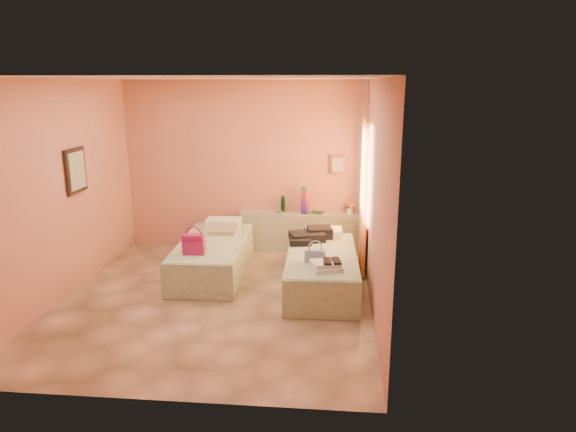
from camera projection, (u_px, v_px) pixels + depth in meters
The scene contains 16 objects.
ground at pixel (217, 298), 6.74m from camera, with size 4.50×4.50×0.00m, color tan.
room_walls at pixel (237, 157), 6.82m from camera, with size 4.02×4.51×2.81m.
headboard_ledge at pixel (302, 232), 8.59m from camera, with size 2.05×0.30×0.65m, color #9FAA8B.
bed_left at pixel (213, 257), 7.58m from camera, with size 0.90×2.00×0.50m, color #BADBB0.
bed_right at pixel (321, 270), 7.03m from camera, with size 0.90×2.00×0.50m, color #BADBB0.
water_bottle at pixel (283, 204), 8.53m from camera, with size 0.07×0.07×0.27m, color #12341D.
rainbow_box at pixel (305, 201), 8.41m from camera, with size 0.10×0.10×0.44m, color #AD155C.
small_dish at pixel (280, 212), 8.49m from camera, with size 0.12×0.12×0.03m, color #4F926B.
green_book at pixel (318, 212), 8.49m from camera, with size 0.18×0.13×0.03m, color #23422B.
flower_vase at pixel (350, 207), 8.46m from camera, with size 0.18×0.18×0.23m, color white.
magenta_handbag at pixel (194, 244), 6.92m from camera, with size 0.29×0.16×0.27m, color #AD155C.
khaki_garment at pixel (222, 231), 7.89m from camera, with size 0.39×0.31×0.07m, color tan.
clothes_pile at pixel (310, 235), 7.51m from camera, with size 0.53×0.53×0.16m, color black.
blue_handbag at pixel (315, 256), 6.60m from camera, with size 0.26×0.11×0.17m, color #3D4D92.
towel_stack at pixel (327, 266), 6.35m from camera, with size 0.35×0.30×0.10m, color silver.
sandal_pair at pixel (332, 261), 6.32m from camera, with size 0.19×0.25×0.03m, color black.
Camera 1 is at (1.51, -6.14, 2.75)m, focal length 32.00 mm.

